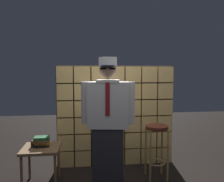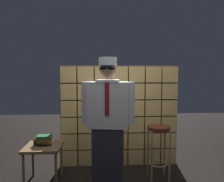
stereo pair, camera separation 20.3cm
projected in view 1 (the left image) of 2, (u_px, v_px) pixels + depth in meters
glass_block_wall at (116, 116)px, 3.99m from camera, size 2.05×0.10×1.76m
standing_person at (108, 122)px, 3.10m from camera, size 0.73×0.35×1.83m
bar_stool at (157, 139)px, 3.47m from camera, size 0.34×0.34×0.82m
side_table at (41, 152)px, 3.27m from camera, size 0.52×0.52×0.56m
book_stack at (42, 141)px, 3.29m from camera, size 0.25×0.21×0.14m
coffee_mug at (34, 144)px, 3.27m from camera, size 0.13×0.08×0.09m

